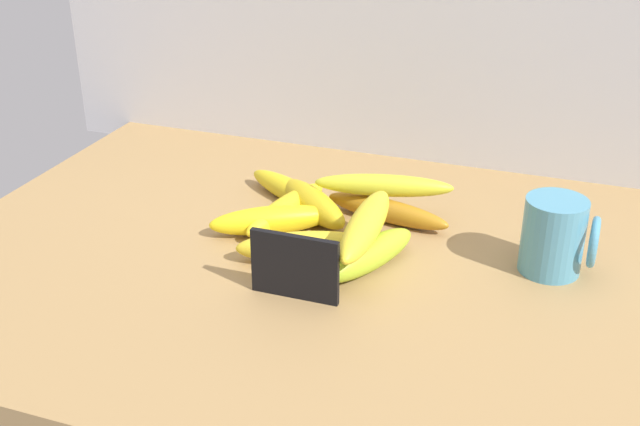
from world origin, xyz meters
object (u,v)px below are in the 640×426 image
banana_6 (286,209)px  banana_8 (384,185)px  banana_0 (292,192)px  banana_3 (272,220)px  coffee_mug (556,236)px  banana_2 (312,203)px  chalkboard_sign (295,269)px  banana_4 (310,247)px  banana_7 (366,223)px  banana_1 (368,256)px  banana_5 (387,211)px

banana_6 → banana_8: bearing=25.1°
banana_0 → banana_3: banana_3 is taller
coffee_mug → banana_2: bearing=173.0°
banana_8 → banana_0: bearing=179.9°
banana_2 → banana_8: bearing=20.0°
chalkboard_sign → banana_6: size_ratio=0.59×
banana_4 → banana_8: size_ratio=0.97×
coffee_mug → banana_0: bearing=168.6°
banana_7 → banana_0: bearing=137.1°
banana_4 → banana_3: bearing=143.8°
coffee_mug → banana_4: (-29.90, -8.19, -2.85)cm
banana_0 → banana_4: 18.18cm
chalkboard_sign → banana_8: bearing=80.5°
banana_4 → banana_6: banana_4 is taller
coffee_mug → banana_2: coffee_mug is taller
banana_0 → banana_4: banana_4 is taller
coffee_mug → banana_3: coffee_mug is taller
chalkboard_sign → banana_2: bearing=104.7°
banana_2 → banana_3: banana_2 is taller
banana_2 → banana_7: size_ratio=0.85×
banana_7 → banana_1: bearing=-56.7°
chalkboard_sign → banana_0: bearing=112.1°
chalkboard_sign → banana_5: chalkboard_sign is taller
banana_4 → banana_8: (5.39, 15.92, 2.85)cm
coffee_mug → banana_8: size_ratio=0.50×
banana_2 → banana_5: banana_2 is taller
banana_1 → banana_8: 16.05cm
banana_3 → banana_5: bearing=32.2°
banana_5 → banana_6: size_ratio=1.03×
banana_5 → banana_0: bearing=175.0°
banana_2 → banana_8: (9.63, 3.51, 2.79)cm
banana_1 → banana_2: size_ratio=1.00×
banana_3 → banana_8: (13.22, 10.18, 2.97)cm
banana_3 → banana_5: 16.71cm
banana_2 → chalkboard_sign: bearing=-75.3°
banana_3 → banana_6: size_ratio=0.93×
banana_1 → banana_3: 16.51cm
coffee_mug → banana_7: size_ratio=0.51×
chalkboard_sign → banana_3: 17.14cm
banana_4 → banana_6: 12.37cm
banana_0 → banana_7: size_ratio=0.97×
coffee_mug → chalkboard_sign: bearing=-149.5°
coffee_mug → banana_6: 37.37cm
banana_3 → banana_7: (15.01, -4.53, 4.21)cm
banana_1 → banana_7: 4.26cm
banana_4 → banana_8: bearing=71.3°
banana_0 → banana_1: banana_1 is taller
banana_7 → banana_5: bearing=93.7°
banana_2 → banana_4: 13.11cm
banana_2 → banana_4: bearing=-71.1°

